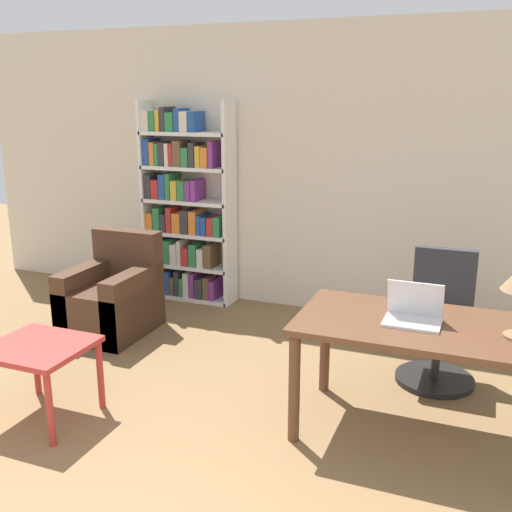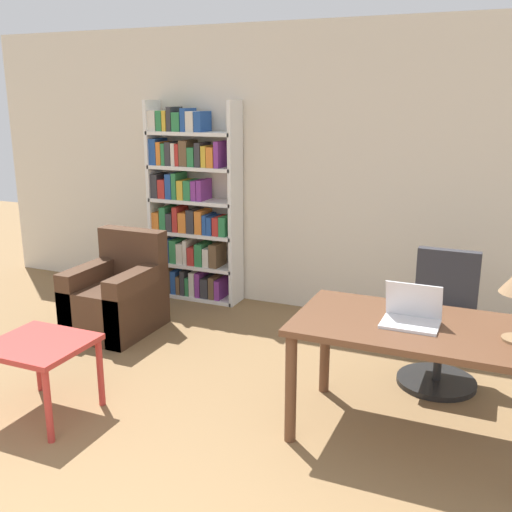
{
  "view_description": "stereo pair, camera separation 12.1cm",
  "coord_description": "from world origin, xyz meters",
  "px_view_note": "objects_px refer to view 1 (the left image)",
  "views": [
    {
      "loc": [
        1.33,
        -0.92,
        2.04
      ],
      "look_at": [
        -0.12,
        2.74,
        0.99
      ],
      "focal_mm": 42.0,
      "sensor_mm": 36.0,
      "label": 1
    },
    {
      "loc": [
        1.44,
        -0.87,
        2.04
      ],
      "look_at": [
        -0.12,
        2.74,
        0.99
      ],
      "focal_mm": 42.0,
      "sensor_mm": 36.0,
      "label": 2
    }
  ],
  "objects_px": {
    "laptop": "(413,314)",
    "armchair": "(113,300)",
    "desk": "(419,339)",
    "side_table_blue": "(39,356)",
    "office_chair": "(439,325)",
    "bookshelf": "(183,210)"
  },
  "relations": [
    {
      "from": "laptop",
      "to": "armchair",
      "type": "xyz_separation_m",
      "value": [
        -2.67,
        0.73,
        -0.5
      ]
    },
    {
      "from": "laptop",
      "to": "office_chair",
      "type": "relative_size",
      "value": 0.34
    },
    {
      "from": "laptop",
      "to": "bookshelf",
      "type": "relative_size",
      "value": 0.16
    },
    {
      "from": "desk",
      "to": "armchair",
      "type": "height_order",
      "value": "armchair"
    },
    {
      "from": "desk",
      "to": "office_chair",
      "type": "bearing_deg",
      "value": 86.21
    },
    {
      "from": "laptop",
      "to": "armchair",
      "type": "height_order",
      "value": "laptop"
    },
    {
      "from": "side_table_blue",
      "to": "bookshelf",
      "type": "relative_size",
      "value": 0.3
    },
    {
      "from": "desk",
      "to": "side_table_blue",
      "type": "height_order",
      "value": "desk"
    },
    {
      "from": "office_chair",
      "to": "bookshelf",
      "type": "height_order",
      "value": "bookshelf"
    },
    {
      "from": "armchair",
      "to": "side_table_blue",
      "type": "bearing_deg",
      "value": -72.68
    },
    {
      "from": "desk",
      "to": "office_chair",
      "type": "distance_m",
      "value": 0.86
    },
    {
      "from": "bookshelf",
      "to": "laptop",
      "type": "bearing_deg",
      "value": -35.64
    },
    {
      "from": "office_chair",
      "to": "bookshelf",
      "type": "relative_size",
      "value": 0.48
    },
    {
      "from": "bookshelf",
      "to": "office_chair",
      "type": "bearing_deg",
      "value": -20.23
    },
    {
      "from": "laptop",
      "to": "armchair",
      "type": "relative_size",
      "value": 0.38
    },
    {
      "from": "armchair",
      "to": "bookshelf",
      "type": "height_order",
      "value": "bookshelf"
    },
    {
      "from": "desk",
      "to": "bookshelf",
      "type": "distance_m",
      "value": 3.14
    },
    {
      "from": "desk",
      "to": "side_table_blue",
      "type": "distance_m",
      "value": 2.38
    },
    {
      "from": "desk",
      "to": "armchair",
      "type": "bearing_deg",
      "value": 164.96
    },
    {
      "from": "armchair",
      "to": "office_chair",
      "type": "bearing_deg",
      "value": 2.17
    },
    {
      "from": "office_chair",
      "to": "laptop",
      "type": "bearing_deg",
      "value": -96.88
    },
    {
      "from": "armchair",
      "to": "desk",
      "type": "bearing_deg",
      "value": -15.04
    }
  ]
}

